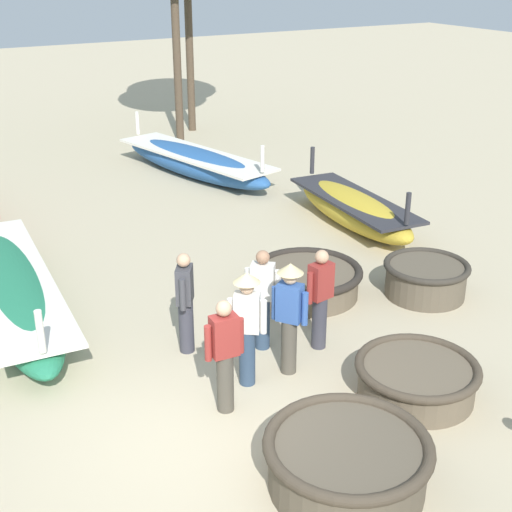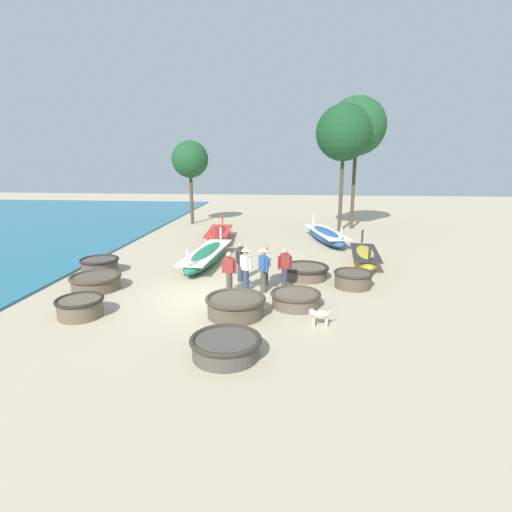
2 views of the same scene
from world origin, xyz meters
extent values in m
plane|color=#BCAD8C|center=(0.00, 0.00, 0.00)|extent=(80.00, 80.00, 0.00)
cylinder|color=brown|center=(5.11, 1.71, 0.28)|extent=(1.36, 1.36, 0.55)
torus|color=#332D26|center=(5.11, 1.71, 0.55)|extent=(1.47, 1.47, 0.11)
cylinder|color=brown|center=(3.35, 2.73, 0.23)|extent=(1.76, 1.76, 0.45)
torus|color=#28231E|center=(3.35, 2.73, 0.45)|extent=(1.90, 1.90, 0.14)
cylinder|color=brown|center=(1.09, -1.48, 0.28)|extent=(1.74, 1.74, 0.56)
torus|color=#42382B|center=(1.09, -1.48, 0.56)|extent=(1.87, 1.87, 0.14)
cylinder|color=brown|center=(2.94, -0.52, 0.22)|extent=(1.54, 1.54, 0.44)
torus|color=#42382B|center=(2.94, -0.52, 0.44)|extent=(1.66, 1.66, 0.12)
ellipsoid|color=#285693|center=(4.70, 10.13, 0.35)|extent=(2.47, 5.74, 0.71)
cube|color=silver|center=(4.70, 10.13, 0.58)|extent=(2.42, 5.31, 0.06)
cylinder|color=silver|center=(4.11, 12.64, 0.98)|extent=(0.10, 0.10, 0.64)
cylinder|color=silver|center=(5.30, 7.62, 0.98)|extent=(0.10, 0.10, 0.64)
ellipsoid|color=#237551|center=(-1.14, 4.70, 0.34)|extent=(1.51, 5.96, 0.67)
cube|color=silver|center=(-1.14, 4.70, 0.55)|extent=(1.52, 5.49, 0.06)
cylinder|color=silver|center=(-1.31, 1.99, 0.93)|extent=(0.10, 0.10, 0.61)
ellipsoid|color=gold|center=(6.10, 5.09, 0.35)|extent=(1.42, 4.12, 0.70)
cube|color=#2D2D33|center=(6.10, 5.09, 0.58)|extent=(1.44, 3.81, 0.06)
cylinder|color=#2D2D33|center=(6.26, 6.95, 0.97)|extent=(0.10, 0.10, 0.63)
cylinder|color=#2D2D33|center=(5.95, 3.23, 0.97)|extent=(0.10, 0.10, 0.63)
cylinder|color=#2D425B|center=(1.80, 1.58, 0.41)|extent=(0.22, 0.22, 0.82)
cube|color=silver|center=(1.80, 1.58, 1.09)|extent=(0.40, 0.39, 0.54)
sphere|color=#A37556|center=(1.80, 1.58, 1.47)|extent=(0.20, 0.20, 0.20)
cylinder|color=silver|center=(1.63, 1.72, 1.04)|extent=(0.09, 0.09, 0.48)
cylinder|color=silver|center=(1.97, 1.44, 1.04)|extent=(0.09, 0.09, 0.48)
cylinder|color=#2D425B|center=(1.14, 0.85, 0.41)|extent=(0.22, 0.22, 0.82)
cube|color=silver|center=(1.14, 0.85, 1.09)|extent=(0.40, 0.38, 0.54)
sphere|color=#DBB28E|center=(1.14, 0.85, 1.47)|extent=(0.20, 0.20, 0.20)
cylinder|color=silver|center=(1.31, 0.72, 1.04)|extent=(0.09, 0.09, 0.48)
cylinder|color=silver|center=(0.96, 0.98, 1.04)|extent=(0.09, 0.09, 0.48)
cone|color=#D1BC84|center=(1.14, 0.85, 1.60)|extent=(0.36, 0.36, 0.14)
cylinder|color=#383842|center=(0.77, 2.04, 0.41)|extent=(0.22, 0.22, 0.82)
cube|color=#3D3D42|center=(0.77, 2.04, 1.09)|extent=(0.37, 0.40, 0.54)
sphere|color=tan|center=(0.77, 2.04, 1.47)|extent=(0.20, 0.20, 0.20)
cylinder|color=#3D3D42|center=(0.66, 1.85, 1.04)|extent=(0.09, 0.09, 0.48)
cylinder|color=#3D3D42|center=(0.89, 2.22, 1.04)|extent=(0.09, 0.09, 0.48)
cylinder|color=#4C473D|center=(1.78, 0.82, 0.41)|extent=(0.22, 0.22, 0.82)
cube|color=#33569E|center=(1.78, 0.82, 1.09)|extent=(0.38, 0.40, 0.54)
sphere|color=#DBB28E|center=(1.78, 0.82, 1.47)|extent=(0.20, 0.20, 0.20)
cylinder|color=#33569E|center=(1.91, 0.64, 1.04)|extent=(0.09, 0.09, 0.48)
cylinder|color=#33569E|center=(1.65, 0.99, 1.04)|extent=(0.09, 0.09, 0.48)
cone|color=#D1BC84|center=(1.78, 0.82, 1.60)|extent=(0.36, 0.36, 0.14)
cylinder|color=#383842|center=(2.54, 1.17, 0.41)|extent=(0.22, 0.22, 0.82)
cube|color=maroon|center=(2.54, 1.17, 1.09)|extent=(0.37, 0.28, 0.54)
sphere|color=tan|center=(2.54, 1.17, 1.47)|extent=(0.20, 0.20, 0.20)
cylinder|color=maroon|center=(2.32, 1.14, 1.04)|extent=(0.09, 0.09, 0.48)
cylinder|color=maroon|center=(2.75, 1.21, 1.04)|extent=(0.09, 0.09, 0.48)
cylinder|color=#4C473D|center=(0.59, 0.45, 0.41)|extent=(0.22, 0.22, 0.82)
cube|color=maroon|center=(0.59, 0.45, 1.09)|extent=(0.35, 0.24, 0.54)
sphere|color=tan|center=(0.59, 0.45, 1.47)|extent=(0.20, 0.20, 0.20)
cylinder|color=maroon|center=(0.37, 0.46, 1.04)|extent=(0.09, 0.09, 0.48)
cylinder|color=maroon|center=(0.81, 0.43, 1.04)|extent=(0.09, 0.09, 0.48)
cylinder|color=#4C3D2D|center=(6.82, 14.86, 2.72)|extent=(0.24, 0.24, 5.44)
cylinder|color=#4C3D2D|center=(5.88, 13.72, 2.53)|extent=(0.24, 0.24, 5.07)
camera|label=1|loc=(-2.88, -6.44, 5.48)|focal=50.00mm
camera|label=2|loc=(2.80, -12.97, 4.77)|focal=28.00mm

